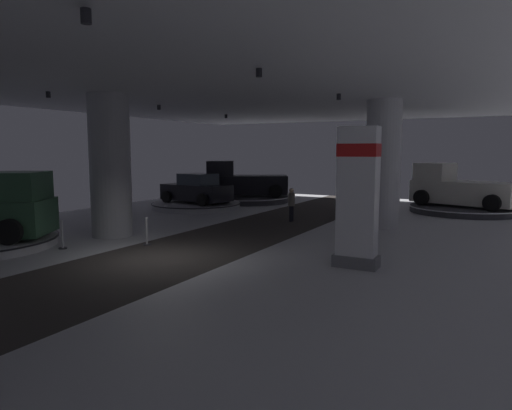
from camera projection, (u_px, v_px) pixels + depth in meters
The scene contains 14 objects.
ground at pixel (160, 259), 14.33m from camera, with size 24.00×44.00×0.06m.
ceiling_with_spotlights at pixel (155, 76), 13.68m from camera, with size 24.00×44.00×0.39m.
column_left at pixel (110, 166), 17.86m from camera, with size 1.56×1.56×5.50m.
column_right at pixel (383, 164), 19.91m from camera, with size 1.48×1.48×5.50m.
brand_sign_pylon at pixel (358, 195), 13.06m from camera, with size 1.27×0.66×4.01m.
display_platform_deep_left at pixel (246, 198), 30.42m from camera, with size 5.68×5.68×0.38m.
pickup_truck_deep_left at pixel (242, 182), 30.29m from camera, with size 5.65×4.54×2.30m.
display_platform_far_left at pixel (196, 205), 26.85m from camera, with size 5.17×5.17×0.32m.
display_car_far_left at pixel (197, 190), 26.73m from camera, with size 4.42×2.72×1.71m.
display_platform_deep_right at pixel (464, 209), 24.97m from camera, with size 5.68×5.68×0.35m.
pickup_truck_deep_right at pixel (459, 189), 25.08m from camera, with size 5.69×3.96×2.30m.
visitor_walking_near at pixel (291, 203), 21.72m from camera, with size 0.32×0.32×1.59m.
stanchion_a at pixel (147, 235), 16.34m from camera, with size 0.28×0.28×1.01m.
stanchion_b at pixel (62, 238), 15.73m from camera, with size 0.28×0.28×1.01m.
Camera 1 is at (9.30, -10.93, 3.33)m, focal length 32.34 mm.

